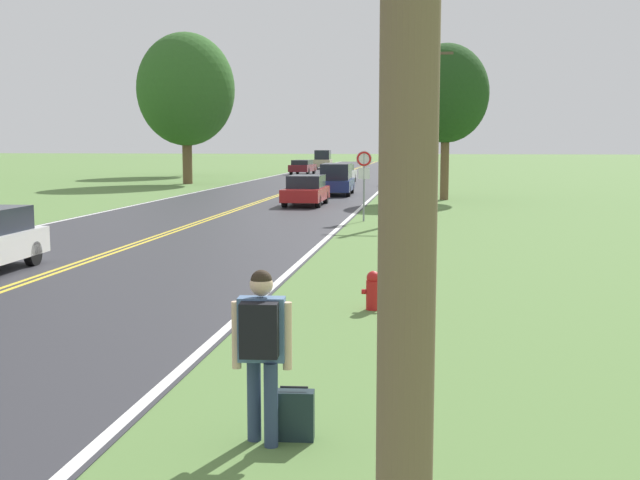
{
  "coord_description": "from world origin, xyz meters",
  "views": [
    {
      "loc": [
        8.72,
        -3.67,
        3.03
      ],
      "look_at": [
        6.56,
        11.64,
        1.13
      ],
      "focal_mm": 45.0,
      "sensor_mm": 36.0,
      "label": 1
    }
  ],
  "objects_px": {
    "hitchhiker_person": "(261,339)",
    "car_champagne_van_horizon": "(323,159)",
    "car_silver_sedan_receding": "(341,173)",
    "tree_left_verge": "(187,100)",
    "fire_hydrant": "(373,290)",
    "car_dark_blue_van_mid_far": "(337,179)",
    "car_maroon_sedan_distant": "(303,167)",
    "tree_behind_sign": "(186,90)",
    "suitcase": "(294,415)",
    "traffic_sign": "(364,168)",
    "car_red_sedan_mid_near": "(306,190)",
    "tree_mid_treeline": "(446,94)"
  },
  "relations": [
    {
      "from": "hitchhiker_person",
      "to": "car_champagne_van_horizon",
      "type": "height_order",
      "value": "car_champagne_van_horizon"
    },
    {
      "from": "car_silver_sedan_receding",
      "to": "tree_left_verge",
      "type": "bearing_deg",
      "value": -123.62
    },
    {
      "from": "tree_left_verge",
      "to": "car_silver_sedan_receding",
      "type": "bearing_deg",
      "value": -35.5
    },
    {
      "from": "tree_left_verge",
      "to": "fire_hydrant",
      "type": "bearing_deg",
      "value": -69.46
    },
    {
      "from": "car_dark_blue_van_mid_far",
      "to": "car_champagne_van_horizon",
      "type": "xyz_separation_m",
      "value": [
        -6.92,
        44.45,
        0.14
      ]
    },
    {
      "from": "car_silver_sedan_receding",
      "to": "car_maroon_sedan_distant",
      "type": "xyz_separation_m",
      "value": [
        -5.29,
        14.81,
        0.02
      ]
    },
    {
      "from": "fire_hydrant",
      "to": "car_champagne_van_horizon",
      "type": "bearing_deg",
      "value": 98.53
    },
    {
      "from": "hitchhiker_person",
      "to": "tree_behind_sign",
      "type": "bearing_deg",
      "value": 13.92
    },
    {
      "from": "car_maroon_sedan_distant",
      "to": "car_champagne_van_horizon",
      "type": "xyz_separation_m",
      "value": [
        -0.28,
        15.95,
        0.34
      ]
    },
    {
      "from": "suitcase",
      "to": "car_maroon_sedan_distant",
      "type": "relative_size",
      "value": 0.12
    },
    {
      "from": "suitcase",
      "to": "car_dark_blue_van_mid_far",
      "type": "xyz_separation_m",
      "value": [
        -4.12,
        37.79,
        0.67
      ]
    },
    {
      "from": "tree_left_verge",
      "to": "car_dark_blue_van_mid_far",
      "type": "relative_size",
      "value": 2.27
    },
    {
      "from": "car_dark_blue_van_mid_far",
      "to": "car_maroon_sedan_distant",
      "type": "distance_m",
      "value": 29.26
    },
    {
      "from": "fire_hydrant",
      "to": "tree_behind_sign",
      "type": "xyz_separation_m",
      "value": [
        -16.65,
        42.13,
        6.39
      ]
    },
    {
      "from": "suitcase",
      "to": "traffic_sign",
      "type": "bearing_deg",
      "value": -1.1
    },
    {
      "from": "suitcase",
      "to": "car_maroon_sedan_distant",
      "type": "height_order",
      "value": "car_maroon_sedan_distant"
    },
    {
      "from": "car_silver_sedan_receding",
      "to": "car_red_sedan_mid_near",
      "type": "bearing_deg",
      "value": 4.04
    },
    {
      "from": "hitchhiker_person",
      "to": "car_silver_sedan_receding",
      "type": "bearing_deg",
      "value": 1.46
    },
    {
      "from": "traffic_sign",
      "to": "tree_mid_treeline",
      "type": "distance_m",
      "value": 13.03
    },
    {
      "from": "traffic_sign",
      "to": "car_champagne_van_horizon",
      "type": "relative_size",
      "value": 0.65
    },
    {
      "from": "tree_left_verge",
      "to": "tree_mid_treeline",
      "type": "xyz_separation_m",
      "value": [
        22.51,
        -27.39,
        -1.27
      ]
    },
    {
      "from": "tree_mid_treeline",
      "to": "car_dark_blue_van_mid_far",
      "type": "bearing_deg",
      "value": 154.25
    },
    {
      "from": "suitcase",
      "to": "tree_mid_treeline",
      "type": "xyz_separation_m",
      "value": [
        1.94,
        34.87,
        5.25
      ]
    },
    {
      "from": "traffic_sign",
      "to": "tree_left_verge",
      "type": "bearing_deg",
      "value": 116.03
    },
    {
      "from": "tree_mid_treeline",
      "to": "tree_left_verge",
      "type": "bearing_deg",
      "value": 129.41
    },
    {
      "from": "fire_hydrant",
      "to": "tree_left_verge",
      "type": "xyz_separation_m",
      "value": [
        -20.89,
        55.75,
        6.42
      ]
    },
    {
      "from": "fire_hydrant",
      "to": "traffic_sign",
      "type": "bearing_deg",
      "value": 95.55
    },
    {
      "from": "tree_behind_sign",
      "to": "car_red_sedan_mid_near",
      "type": "bearing_deg",
      "value": -57.92
    },
    {
      "from": "hitchhiker_person",
      "to": "car_maroon_sedan_distant",
      "type": "xyz_separation_m",
      "value": [
        -10.46,
        66.48,
        -0.36
      ]
    },
    {
      "from": "hitchhiker_person",
      "to": "car_silver_sedan_receding",
      "type": "height_order",
      "value": "hitchhiker_person"
    },
    {
      "from": "tree_behind_sign",
      "to": "fire_hydrant",
      "type": "bearing_deg",
      "value": -68.43
    },
    {
      "from": "car_champagne_van_horizon",
      "to": "car_silver_sedan_receding",
      "type": "bearing_deg",
      "value": -172.47
    },
    {
      "from": "fire_hydrant",
      "to": "car_silver_sedan_receding",
      "type": "height_order",
      "value": "car_silver_sedan_receding"
    },
    {
      "from": "fire_hydrant",
      "to": "tree_behind_sign",
      "type": "bearing_deg",
      "value": 111.57
    },
    {
      "from": "tree_behind_sign",
      "to": "car_dark_blue_van_mid_far",
      "type": "distance_m",
      "value": 17.34
    },
    {
      "from": "tree_mid_treeline",
      "to": "car_red_sedan_mid_near",
      "type": "distance_m",
      "value": 9.48
    },
    {
      "from": "tree_mid_treeline",
      "to": "car_dark_blue_van_mid_far",
      "type": "xyz_separation_m",
      "value": [
        -6.06,
        2.92,
        -4.58
      ]
    },
    {
      "from": "hitchhiker_person",
      "to": "car_dark_blue_van_mid_far",
      "type": "xyz_separation_m",
      "value": [
        -3.82,
        37.98,
        -0.16
      ]
    },
    {
      "from": "tree_behind_sign",
      "to": "car_maroon_sedan_distant",
      "type": "bearing_deg",
      "value": 72.46
    },
    {
      "from": "car_red_sedan_mid_near",
      "to": "car_dark_blue_van_mid_far",
      "type": "xyz_separation_m",
      "value": [
        0.54,
        7.77,
        0.19
      ]
    },
    {
      "from": "tree_behind_sign",
      "to": "tree_left_verge",
      "type": "bearing_deg",
      "value": 107.27
    },
    {
      "from": "tree_behind_sign",
      "to": "car_maroon_sedan_distant",
      "type": "xyz_separation_m",
      "value": [
        5.58,
        17.65,
        -6.03
      ]
    },
    {
      "from": "traffic_sign",
      "to": "tree_mid_treeline",
      "type": "bearing_deg",
      "value": 75.25
    },
    {
      "from": "tree_mid_treeline",
      "to": "hitchhiker_person",
      "type": "bearing_deg",
      "value": -93.65
    },
    {
      "from": "hitchhiker_person",
      "to": "car_champagne_van_horizon",
      "type": "bearing_deg",
      "value": 3.17
    },
    {
      "from": "suitcase",
      "to": "tree_behind_sign",
      "type": "xyz_separation_m",
      "value": [
        -16.33,
        48.64,
        6.5
      ]
    },
    {
      "from": "hitchhiker_person",
      "to": "car_maroon_sedan_distant",
      "type": "bearing_deg",
      "value": 4.68
    },
    {
      "from": "car_silver_sedan_receding",
      "to": "car_champagne_van_horizon",
      "type": "bearing_deg",
      "value": -167.85
    },
    {
      "from": "car_champagne_van_horizon",
      "to": "car_maroon_sedan_distant",
      "type": "bearing_deg",
      "value": 178.28
    },
    {
      "from": "fire_hydrant",
      "to": "car_dark_blue_van_mid_far",
      "type": "xyz_separation_m",
      "value": [
        -4.44,
        31.29,
        0.57
      ]
    }
  ]
}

